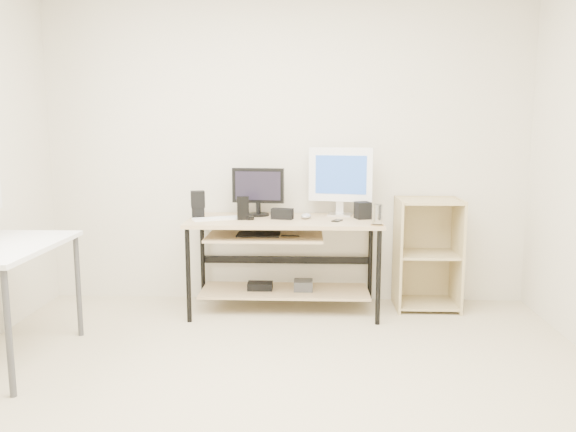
# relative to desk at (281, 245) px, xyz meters

# --- Properties ---
(room) EXTENTS (4.01, 4.01, 2.62)m
(room) POSITION_rel_desk_xyz_m (-0.11, -1.62, 0.78)
(room) COLOR beige
(room) RESTS_ON ground
(desk) EXTENTS (1.50, 0.65, 0.75)m
(desk) POSITION_rel_desk_xyz_m (0.00, 0.00, 0.00)
(desk) COLOR tan
(desk) RESTS_ON ground
(side_table) EXTENTS (0.60, 1.00, 0.75)m
(side_table) POSITION_rel_desk_xyz_m (-1.65, -1.06, 0.13)
(side_table) COLOR white
(side_table) RESTS_ON ground
(shelf_unit) EXTENTS (0.50, 0.40, 0.90)m
(shelf_unit) POSITION_rel_desk_xyz_m (1.18, 0.16, -0.09)
(shelf_unit) COLOR tan
(shelf_unit) RESTS_ON ground
(black_monitor) EXTENTS (0.42, 0.18, 0.39)m
(black_monitor) POSITION_rel_desk_xyz_m (-0.19, 0.15, 0.43)
(black_monitor) COLOR black
(black_monitor) RESTS_ON desk
(white_imac) EXTENTS (0.51, 0.16, 0.55)m
(white_imac) POSITION_rel_desk_xyz_m (0.47, 0.19, 0.53)
(white_imac) COLOR silver
(white_imac) RESTS_ON desk
(keyboard) EXTENTS (0.45, 0.28, 0.02)m
(keyboard) POSITION_rel_desk_xyz_m (-0.47, -0.04, 0.22)
(keyboard) COLOR white
(keyboard) RESTS_ON desk
(mouse) EXTENTS (0.10, 0.14, 0.04)m
(mouse) POSITION_rel_desk_xyz_m (0.20, 0.02, 0.23)
(mouse) COLOR #BCBCC2
(mouse) RESTS_ON desk
(center_speaker) EXTENTS (0.18, 0.11, 0.08)m
(center_speaker) POSITION_rel_desk_xyz_m (0.01, -0.01, 0.25)
(center_speaker) COLOR black
(center_speaker) RESTS_ON desk
(speaker_left) EXTENTS (0.13, 0.13, 0.21)m
(speaker_left) POSITION_rel_desk_xyz_m (-0.66, 0.02, 0.32)
(speaker_left) COLOR black
(speaker_left) RESTS_ON desk
(speaker_right) EXTENTS (0.14, 0.14, 0.13)m
(speaker_right) POSITION_rel_desk_xyz_m (0.64, 0.03, 0.28)
(speaker_right) COLOR black
(speaker_right) RESTS_ON desk
(audio_controller) EXTENTS (0.10, 0.07, 0.18)m
(audio_controller) POSITION_rel_desk_xyz_m (-0.30, -0.05, 0.30)
(audio_controller) COLOR black
(audio_controller) RESTS_ON desk
(volume_puck) EXTENTS (0.08, 0.08, 0.03)m
(volume_puck) POSITION_rel_desk_xyz_m (-0.24, -0.05, 0.23)
(volume_puck) COLOR black
(volume_puck) RESTS_ON desk
(smartphone) EXTENTS (0.10, 0.12, 0.01)m
(smartphone) POSITION_rel_desk_xyz_m (0.44, -0.09, 0.22)
(smartphone) COLOR black
(smartphone) RESTS_ON desk
(coaster) EXTENTS (0.12, 0.12, 0.01)m
(coaster) POSITION_rel_desk_xyz_m (0.72, -0.27, 0.21)
(coaster) COLOR olive
(coaster) RESTS_ON desk
(drinking_glass) EXTENTS (0.10, 0.10, 0.15)m
(drinking_glass) POSITION_rel_desk_xyz_m (0.72, -0.27, 0.29)
(drinking_glass) COLOR white
(drinking_glass) RESTS_ON coaster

